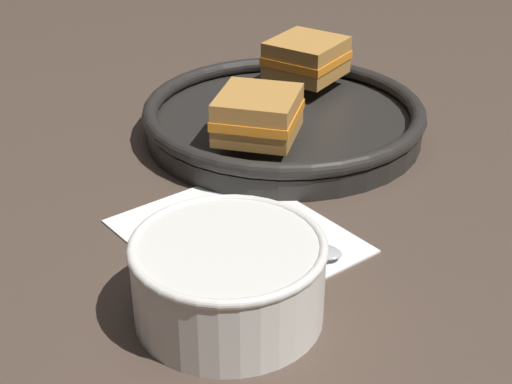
{
  "coord_description": "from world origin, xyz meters",
  "views": [
    {
      "loc": [
        0.47,
        -0.4,
        0.39
      ],
      "look_at": [
        -0.01,
        0.03,
        0.04
      ],
      "focal_mm": 55.0,
      "sensor_mm": 36.0,
      "label": 1
    }
  ],
  "objects_px": {
    "soup_bowl": "(228,274)",
    "spoon": "(286,245)",
    "skillet": "(284,119)",
    "sandwich_near_right": "(306,58)",
    "sandwich_near_left": "(258,115)"
  },
  "relations": [
    {
      "from": "spoon",
      "to": "skillet",
      "type": "bearing_deg",
      "value": 108.03
    },
    {
      "from": "soup_bowl",
      "to": "spoon",
      "type": "height_order",
      "value": "soup_bowl"
    },
    {
      "from": "spoon",
      "to": "sandwich_near_left",
      "type": "xyz_separation_m",
      "value": [
        -0.14,
        0.09,
        0.06
      ]
    },
    {
      "from": "spoon",
      "to": "skillet",
      "type": "relative_size",
      "value": 0.49
    },
    {
      "from": "soup_bowl",
      "to": "sandwich_near_left",
      "type": "relative_size",
      "value": 1.3
    },
    {
      "from": "sandwich_near_left",
      "to": "sandwich_near_right",
      "type": "height_order",
      "value": "same"
    },
    {
      "from": "spoon",
      "to": "sandwich_near_left",
      "type": "relative_size",
      "value": 1.35
    },
    {
      "from": "soup_bowl",
      "to": "sandwich_near_left",
      "type": "bearing_deg",
      "value": 132.96
    },
    {
      "from": "sandwich_near_left",
      "to": "sandwich_near_right",
      "type": "distance_m",
      "value": 0.19
    },
    {
      "from": "spoon",
      "to": "soup_bowl",
      "type": "bearing_deg",
      "value": -99.17
    },
    {
      "from": "skillet",
      "to": "sandwich_near_left",
      "type": "relative_size",
      "value": 2.77
    },
    {
      "from": "skillet",
      "to": "sandwich_near_right",
      "type": "relative_size",
      "value": 3.11
    },
    {
      "from": "sandwich_near_left",
      "to": "spoon",
      "type": "bearing_deg",
      "value": -32.89
    },
    {
      "from": "soup_bowl",
      "to": "sandwich_near_right",
      "type": "distance_m",
      "value": 0.44
    },
    {
      "from": "sandwich_near_left",
      "to": "soup_bowl",
      "type": "bearing_deg",
      "value": -47.04
    }
  ]
}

